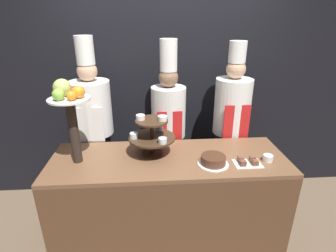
% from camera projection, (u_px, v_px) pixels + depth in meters
% --- Properties ---
extents(wall_back, '(10.00, 0.06, 2.80)m').
position_uv_depth(wall_back, '(163.00, 76.00, 2.90)').
color(wall_back, black).
rests_on(wall_back, ground_plane).
extents(buffet_counter, '(2.01, 0.69, 0.90)m').
position_uv_depth(buffet_counter, '(169.00, 200.00, 2.41)').
color(buffet_counter, brown).
rests_on(buffet_counter, ground_plane).
extents(tiered_stand, '(0.40, 0.40, 0.36)m').
position_uv_depth(tiered_stand, '(152.00, 134.00, 2.22)').
color(tiered_stand, '#3D2819').
rests_on(tiered_stand, buffet_counter).
extents(fruit_pedestal, '(0.32, 0.32, 0.68)m').
position_uv_depth(fruit_pedestal, '(69.00, 106.00, 2.01)').
color(fruit_pedestal, '#2D231E').
rests_on(fruit_pedestal, buffet_counter).
extents(cake_round, '(0.25, 0.25, 0.08)m').
position_uv_depth(cake_round, '(213.00, 160.00, 2.12)').
color(cake_round, white).
rests_on(cake_round, buffet_counter).
extents(cup_white, '(0.08, 0.08, 0.05)m').
position_uv_depth(cup_white, '(268.00, 158.00, 2.17)').
color(cup_white, white).
rests_on(cup_white, buffet_counter).
extents(cake_square_tray, '(0.22, 0.15, 0.05)m').
position_uv_depth(cake_square_tray, '(248.00, 162.00, 2.13)').
color(cake_square_tray, white).
rests_on(cake_square_tray, buffet_counter).
extents(chef_left, '(0.39, 0.39, 1.86)m').
position_uv_depth(chef_left, '(93.00, 124.00, 2.66)').
color(chef_left, black).
rests_on(chef_left, ground_plane).
extents(chef_center_left, '(0.35, 0.35, 1.83)m').
position_uv_depth(chef_center_left, '(168.00, 124.00, 2.72)').
color(chef_center_left, '#28282D').
rests_on(chef_center_left, ground_plane).
extents(chef_center_right, '(0.37, 0.37, 1.80)m').
position_uv_depth(chef_center_right, '(231.00, 121.00, 2.76)').
color(chef_center_right, '#28282D').
rests_on(chef_center_right, ground_plane).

